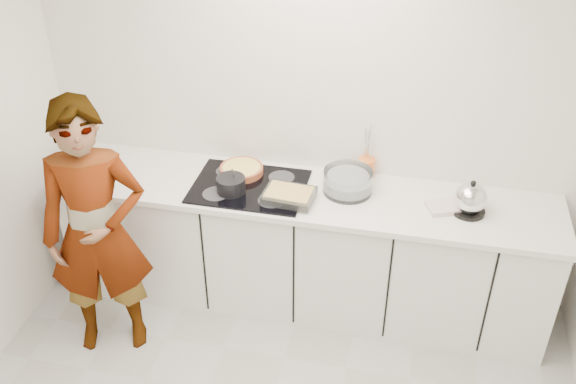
% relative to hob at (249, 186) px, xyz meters
% --- Properties ---
extents(wall_back, '(3.60, 0.00, 2.60)m').
position_rel_hob_xyz_m(wall_back, '(0.35, 0.34, 0.38)').
color(wall_back, silver).
rests_on(wall_back, ground).
extents(base_cabinets, '(3.20, 0.58, 0.87)m').
position_rel_hob_xyz_m(base_cabinets, '(0.35, 0.02, -0.48)').
color(base_cabinets, white).
rests_on(base_cabinets, floor).
extents(countertop, '(3.24, 0.64, 0.04)m').
position_rel_hob_xyz_m(countertop, '(0.35, 0.02, -0.03)').
color(countertop, white).
rests_on(countertop, base_cabinets).
extents(hob, '(0.72, 0.54, 0.01)m').
position_rel_hob_xyz_m(hob, '(0.00, 0.00, 0.00)').
color(hob, black).
rests_on(hob, countertop).
extents(tart_dish, '(0.35, 0.35, 0.05)m').
position_rel_hob_xyz_m(tart_dish, '(-0.09, 0.14, 0.03)').
color(tart_dish, '#A24E2E').
rests_on(tart_dish, hob).
extents(saucepan, '(0.24, 0.24, 0.17)m').
position_rel_hob_xyz_m(saucepan, '(-0.09, -0.09, 0.06)').
color(saucepan, black).
rests_on(saucepan, hob).
extents(baking_dish, '(0.33, 0.25, 0.06)m').
position_rel_hob_xyz_m(baking_dish, '(0.28, -0.10, 0.04)').
color(baking_dish, silver).
rests_on(baking_dish, hob).
extents(mixing_bowl, '(0.36, 0.36, 0.15)m').
position_rel_hob_xyz_m(mixing_bowl, '(0.62, 0.09, 0.06)').
color(mixing_bowl, silver).
rests_on(mixing_bowl, countertop).
extents(tea_towel, '(0.24, 0.21, 0.03)m').
position_rel_hob_xyz_m(tea_towel, '(1.23, 0.01, 0.01)').
color(tea_towel, white).
rests_on(tea_towel, countertop).
extents(kettle, '(0.25, 0.25, 0.23)m').
position_rel_hob_xyz_m(kettle, '(1.37, 0.01, 0.09)').
color(kettle, black).
rests_on(kettle, countertop).
extents(utensil_crock, '(0.14, 0.14, 0.14)m').
position_rel_hob_xyz_m(utensil_crock, '(0.72, 0.29, 0.06)').
color(utensil_crock, orange).
rests_on(utensil_crock, countertop).
extents(cook, '(0.73, 0.60, 1.72)m').
position_rel_hob_xyz_m(cook, '(-0.77, -0.60, -0.06)').
color(cook, white).
rests_on(cook, floor).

